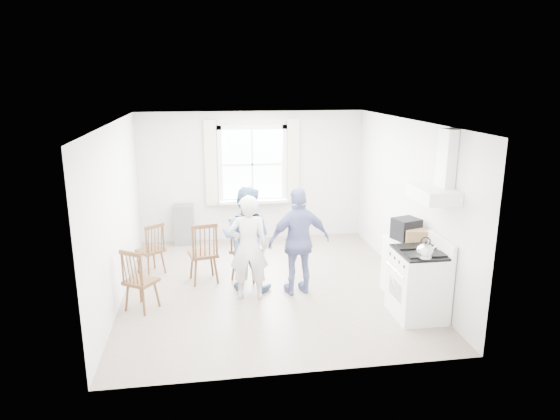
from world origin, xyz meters
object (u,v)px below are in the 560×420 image
object	(u,v)px
windsor_chair_a	(204,247)
windsor_chair_b	(135,274)
person_left	(249,248)
gas_stove	(418,283)
stereo_stack	(406,229)
windsor_chair_c	(153,244)
person_mid	(246,238)
person_right	(299,242)
low_cabinet	(403,267)

from	to	relation	value
windsor_chair_a	windsor_chair_b	world-z (taller)	windsor_chair_a
person_left	gas_stove	bearing A→B (deg)	162.90
stereo_stack	windsor_chair_b	bearing A→B (deg)	179.67
gas_stove	windsor_chair_c	xyz separation A→B (m)	(-3.75, 2.08, 0.07)
gas_stove	person_mid	xyz separation A→B (m)	(-2.26, 1.31, 0.33)
windsor_chair_c	person_right	size ratio (longest dim) A/B	0.55
windsor_chair_a	gas_stove	bearing A→B (deg)	-28.46
person_right	person_left	bearing A→B (deg)	-3.15
person_mid	stereo_stack	bearing A→B (deg)	-171.24
person_mid	person_left	bearing A→B (deg)	114.00
low_cabinet	windsor_chair_a	size ratio (longest dim) A/B	0.88
person_mid	person_right	world-z (taller)	person_right
gas_stove	windsor_chair_a	world-z (taller)	gas_stove
gas_stove	windsor_chair_b	bearing A→B (deg)	169.74
windsor_chair_b	gas_stove	bearing A→B (deg)	-10.26
low_cabinet	windsor_chair_c	bearing A→B (deg)	160.19
windsor_chair_b	person_mid	size ratio (longest dim) A/B	0.57
person_left	low_cabinet	bearing A→B (deg)	179.64
windsor_chair_a	person_left	size ratio (longest dim) A/B	0.64
windsor_chair_c	person_mid	xyz separation A→B (m)	(1.49, -0.76, 0.27)
windsor_chair_a	windsor_chair_c	size ratio (longest dim) A/B	1.14
windsor_chair_b	windsor_chair_c	bearing A→B (deg)	85.10
low_cabinet	stereo_stack	world-z (taller)	stereo_stack
windsor_chair_b	person_mid	xyz separation A→B (m)	(1.61, 0.61, 0.25)
stereo_stack	person_right	distance (m)	1.60
gas_stove	low_cabinet	distance (m)	0.70
windsor_chair_c	low_cabinet	bearing A→B (deg)	-19.81
windsor_chair_b	windsor_chair_c	size ratio (longest dim) A/B	1.03
windsor_chair_b	person_left	world-z (taller)	person_left
windsor_chair_b	person_right	world-z (taller)	person_right
windsor_chair_c	person_left	bearing A→B (deg)	-37.59
windsor_chair_b	windsor_chair_c	xyz separation A→B (m)	(0.12, 1.38, -0.02)
low_cabinet	person_left	world-z (taller)	person_left
gas_stove	person_mid	world-z (taller)	person_mid
windsor_chair_b	person_mid	bearing A→B (deg)	20.90
windsor_chair_a	person_left	xyz separation A→B (m)	(0.65, -0.65, 0.17)
windsor_chair_a	windsor_chair_c	bearing A→B (deg)	149.29
windsor_chair_a	person_mid	xyz separation A→B (m)	(0.65, -0.26, 0.19)
stereo_stack	person_left	bearing A→B (deg)	173.82
stereo_stack	windsor_chair_a	size ratio (longest dim) A/B	0.42
stereo_stack	person_mid	world-z (taller)	person_mid
windsor_chair_a	person_right	xyz separation A→B (m)	(1.43, -0.56, 0.20)
stereo_stack	gas_stove	bearing A→B (deg)	-95.43
gas_stove	low_cabinet	bearing A→B (deg)	84.32
stereo_stack	windsor_chair_a	xyz separation A→B (m)	(-2.97, 0.90, -0.43)
windsor_chair_a	person_left	world-z (taller)	person_left
stereo_stack	person_right	size ratio (longest dim) A/B	0.26
windsor_chair_a	windsor_chair_b	distance (m)	1.30
gas_stove	person_mid	distance (m)	2.63
windsor_chair_b	person_right	size ratio (longest dim) A/B	0.56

